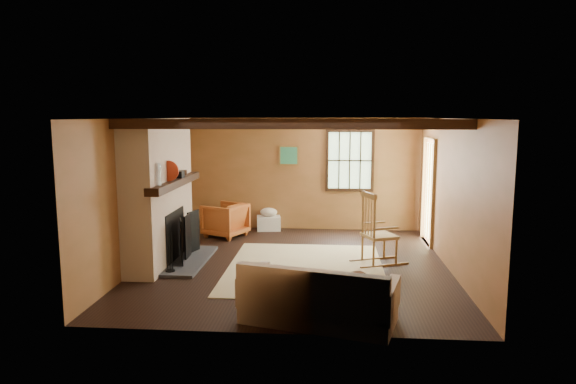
# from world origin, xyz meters

# --- Properties ---
(ground) EXTENTS (5.50, 5.50, 0.00)m
(ground) POSITION_xyz_m (0.00, 0.00, 0.00)
(ground) COLOR black
(ground) RESTS_ON ground
(room_envelope) EXTENTS (5.02, 5.52, 2.44)m
(room_envelope) POSITION_xyz_m (0.22, 0.26, 1.63)
(room_envelope) COLOR #995D36
(room_envelope) RESTS_ON ground
(fireplace) EXTENTS (1.02, 2.30, 2.40)m
(fireplace) POSITION_xyz_m (-2.23, -0.00, 1.10)
(fireplace) COLOR brown
(fireplace) RESTS_ON ground
(rug) EXTENTS (2.50, 3.00, 0.01)m
(rug) POSITION_xyz_m (0.20, -0.20, 0.00)
(rug) COLOR tan
(rug) RESTS_ON ground
(rocking_chair) EXTENTS (0.99, 0.76, 1.21)m
(rocking_chair) POSITION_xyz_m (1.37, 0.18, 0.51)
(rocking_chair) COLOR tan
(rocking_chair) RESTS_ON ground
(sofa) EXTENTS (1.96, 1.24, 0.74)m
(sofa) POSITION_xyz_m (0.45, -2.40, 0.26)
(sofa) COLOR beige
(sofa) RESTS_ON ground
(firewood_pile) EXTENTS (0.62, 0.11, 0.23)m
(firewood_pile) POSITION_xyz_m (-1.98, 2.57, 0.11)
(firewood_pile) COLOR brown
(firewood_pile) RESTS_ON ground
(laundry_basket) EXTENTS (0.55, 0.45, 0.30)m
(laundry_basket) POSITION_xyz_m (-0.72, 2.55, 0.15)
(laundry_basket) COLOR white
(laundry_basket) RESTS_ON ground
(basket_pillow) EXTENTS (0.38, 0.31, 0.18)m
(basket_pillow) POSITION_xyz_m (-0.72, 2.55, 0.39)
(basket_pillow) COLOR beige
(basket_pillow) RESTS_ON laundry_basket
(armchair) EXTENTS (1.00, 0.99, 0.69)m
(armchair) POSITION_xyz_m (-1.53, 1.88, 0.34)
(armchair) COLOR #BF6026
(armchair) RESTS_ON ground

